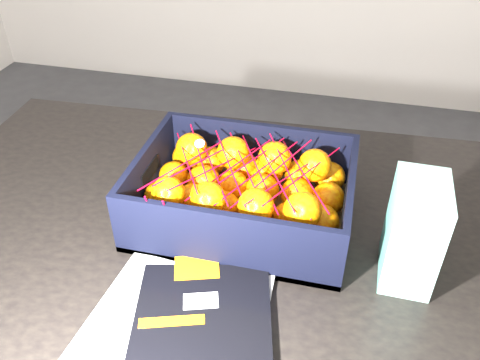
% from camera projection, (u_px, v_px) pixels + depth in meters
% --- Properties ---
extents(ground, '(3.50, 3.50, 0.00)m').
position_uv_depth(ground, '(161.00, 307.00, 1.74)').
color(ground, '#39393B').
rests_on(ground, ground).
extents(table, '(1.24, 0.86, 0.75)m').
position_uv_depth(table, '(208.00, 254.00, 1.03)').
color(table, black).
rests_on(table, ground).
extents(magazine_stack, '(0.33, 0.32, 0.02)m').
position_uv_depth(magazine_stack, '(182.00, 333.00, 0.75)').
color(magazine_stack, '#B5B5B0').
rests_on(magazine_stack, table).
extents(produce_crate, '(0.40, 0.30, 0.13)m').
position_uv_depth(produce_crate, '(244.00, 200.00, 0.96)').
color(produce_crate, olive).
rests_on(produce_crate, table).
extents(clementine_heap, '(0.38, 0.28, 0.12)m').
position_uv_depth(clementine_heap, '(244.00, 193.00, 0.95)').
color(clementine_heap, orange).
rests_on(clementine_heap, produce_crate).
extents(mesh_net, '(0.33, 0.27, 0.09)m').
position_uv_depth(mesh_net, '(240.00, 171.00, 0.91)').
color(mesh_net, '#B50623').
rests_on(mesh_net, clementine_heap).
extents(retail_carton, '(0.08, 0.12, 0.18)m').
position_uv_depth(retail_carton, '(413.00, 232.00, 0.81)').
color(retail_carton, white).
rests_on(retail_carton, table).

